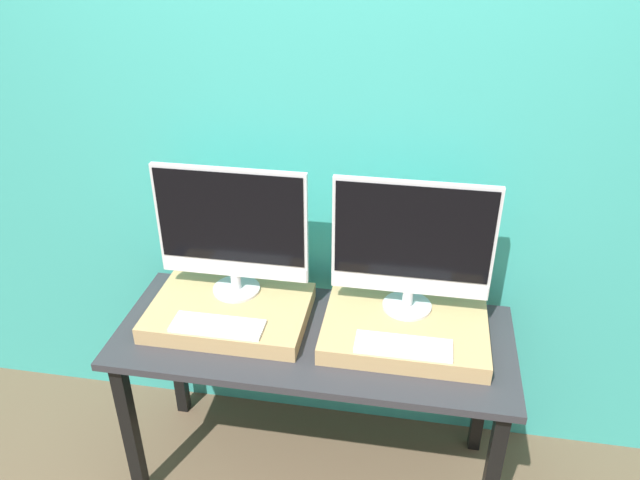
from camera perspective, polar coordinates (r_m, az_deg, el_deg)
The scene contains 8 objects.
wall_back at distance 2.39m, azimuth 0.97°, elevation 7.79°, with size 8.00×0.04×2.60m.
workbench at distance 2.42m, azimuth -0.56°, elevation -10.26°, with size 1.48×0.60×0.73m.
wooden_riser_left at distance 2.44m, azimuth -8.27°, elevation -6.55°, with size 0.60×0.41×0.07m.
monitor_left at distance 2.35m, azimuth -8.09°, elevation 1.05°, with size 0.58×0.19×0.52m.
keyboard_left at distance 2.31m, azimuth -9.35°, elevation -7.72°, with size 0.34×0.12×0.01m.
wooden_riser_right at distance 2.34m, azimuth 7.76°, elevation -8.22°, with size 0.60×0.41×0.07m.
monitor_right at distance 2.25m, azimuth 8.43°, elevation -0.35°, with size 0.58×0.19×0.52m.
keyboard_right at distance 2.21m, azimuth 7.63°, elevation -9.57°, with size 0.34×0.12×0.01m.
Camera 1 is at (0.34, -1.52, 2.20)m, focal length 35.00 mm.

